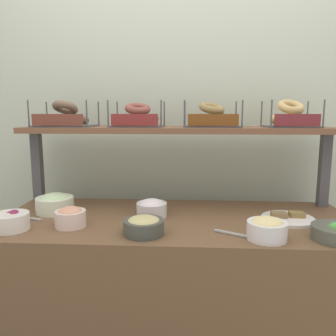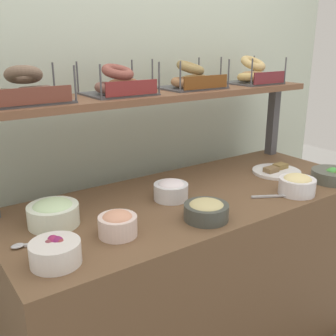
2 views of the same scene
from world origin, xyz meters
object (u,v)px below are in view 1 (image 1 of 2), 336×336
Objects in this scene: bowl_beet_salad at (11,221)px; bagel_basket_plain at (290,118)px; bowl_cream_cheese at (152,208)px; bagel_basket_poppy at (65,118)px; bowl_lox_spread at (70,217)px; serving_spoon_near_plate at (241,235)px; bowl_hummus at (144,225)px; bagel_basket_everything at (211,118)px; bowl_scallion_spread at (55,203)px; serving_spoon_by_edge at (21,217)px; bagel_basket_cinnamon_raisin at (137,118)px; serving_plate_white at (288,218)px; bowl_egg_salad at (267,228)px.

bagel_basket_plain is (1.31, 0.47, 0.44)m from bowl_beet_salad.
bowl_cream_cheese is at bearing -161.16° from bagel_basket_plain.
bowl_lox_spread is at bearing -69.40° from bagel_basket_poppy.
bowl_beet_salad reaches higher than serving_spoon_near_plate.
bowl_hummus is at bearing -44.62° from bagel_basket_poppy.
bagel_basket_poppy is (0.09, 0.47, 0.44)m from bowl_beet_salad.
bagel_basket_everything reaches higher than bowl_beet_salad.
bowl_scallion_spread reaches higher than serving_spoon_by_edge.
bowl_scallion_spread is at bearing -152.38° from bagel_basket_cinnamon_raisin.
serving_plate_white is at bearing -3.18° from bowl_scallion_spread.
bagel_basket_everything is at bearing 28.44° from bowl_beet_salad.
bowl_lox_spread reaches higher than bowl_beet_salad.
bagel_basket_cinnamon_raisin reaches higher than serving_spoon_by_edge.
bagel_basket_cinnamon_raisin is 1.03× the size of bagel_basket_plain.
bowl_egg_salad is 0.53× the size of bagel_basket_everything.
bowl_egg_salad is at bearing -10.20° from serving_spoon_by_edge.
bowl_hummus is (0.34, -0.08, -0.01)m from bowl_lox_spread.
serving_spoon_near_plate is (0.41, -0.01, -0.03)m from bowl_hummus.
bowl_egg_salad reaches higher than serving_plate_white.
serving_spoon_near_plate is (-0.25, -0.23, -0.00)m from serving_plate_white.
serving_spoon_near_plate is 0.70m from bagel_basket_everything.
serving_spoon_near_plate is 0.85m from bagel_basket_cinnamon_raisin.
serving_plate_white is (0.16, 0.25, -0.04)m from bowl_egg_salad.
bowl_cream_cheese is 0.63m from serving_spoon_by_edge.
bagel_basket_everything is 0.41m from bagel_basket_plain.
bowl_egg_salad is 1.09m from bowl_beet_salad.
bowl_beet_salad is 0.91× the size of bowl_hummus.
bowl_lox_spread is at bearing -171.65° from serving_plate_white.
serving_spoon_near_plate is at bearing -137.81° from serving_plate_white.
bowl_beet_salad is at bearing -77.53° from serving_spoon_by_edge.
bagel_basket_plain reaches higher than serving_spoon_by_edge.
bagel_basket_everything is 1.07× the size of bagel_basket_plain.
bagel_basket_plain is (0.22, 0.52, 0.43)m from bowl_egg_salad.
bagel_basket_cinnamon_raisin reaches higher than bowl_egg_salad.
bowl_scallion_spread is 0.57m from bowl_hummus.
serving_spoon_by_edge is 1.09m from bagel_basket_everything.
bagel_basket_plain reaches higher than bagel_basket_everything.
bowl_scallion_spread reaches higher than bowl_cream_cheese.
bagel_basket_plain is at bearing 34.08° from bowl_hummus.
bowl_beet_salad reaches higher than serving_plate_white.
bagel_basket_poppy is (-0.50, 0.25, 0.43)m from bowl_cream_cheese.
serving_plate_white is 1.28m from serving_spoon_by_edge.
serving_plate_white is at bearing 58.07° from bowl_egg_salad.
bagel_basket_plain reaches higher than serving_spoon_near_plate.
bagel_basket_cinnamon_raisin is 0.40m from bagel_basket_everything.
bowl_beet_salad is at bearing -135.86° from bagel_basket_cinnamon_raisin.
bowl_hummus is 0.70× the size of serving_plate_white.
bagel_basket_plain is at bearing -2.43° from bagel_basket_everything.
bowl_cream_cheese is at bearing -25.98° from bagel_basket_poppy.
bowl_scallion_spread is at bearing 149.93° from bowl_hummus.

